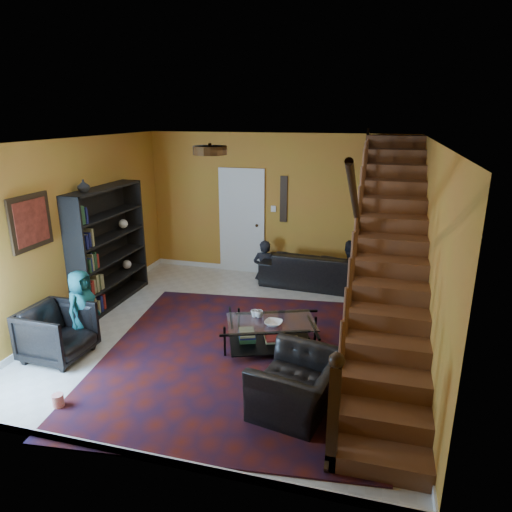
{
  "coord_description": "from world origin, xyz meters",
  "views": [
    {
      "loc": [
        1.94,
        -5.88,
        3.16
      ],
      "look_at": [
        0.23,
        0.4,
        1.11
      ],
      "focal_mm": 32.0,
      "sensor_mm": 36.0,
      "label": 1
    }
  ],
  "objects": [
    {
      "name": "popcorn_bucket",
      "position": [
        -1.34,
        -2.25,
        0.09
      ],
      "size": [
        0.15,
        0.15,
        0.14
      ],
      "primitive_type": "cylinder",
      "rotation": [
        0.0,
        0.0,
        0.24
      ],
      "color": "red",
      "rests_on": "rug"
    },
    {
      "name": "armchair_right",
      "position": [
        1.24,
        -1.59,
        0.32
      ],
      "size": [
        1.03,
        1.13,
        0.64
      ],
      "primitive_type": "imported",
      "rotation": [
        0.0,
        0.0,
        -1.76
      ],
      "color": "black",
      "rests_on": "floor"
    },
    {
      "name": "cup_a",
      "position": [
        0.46,
        -0.31,
        0.5
      ],
      "size": [
        0.16,
        0.16,
        0.1
      ],
      "primitive_type": "imported",
      "rotation": [
        0.0,
        0.0,
        0.42
      ],
      "color": "#999999",
      "rests_on": "coffee_table"
    },
    {
      "name": "staircase",
      "position": [
        2.12,
        -0.0,
        1.4
      ],
      "size": [
        0.95,
        5.02,
        3.18
      ],
      "color": "brown",
      "rests_on": "floor"
    },
    {
      "name": "coffee_table",
      "position": [
        0.66,
        -0.39,
        0.26
      ],
      "size": [
        1.36,
        1.07,
        0.45
      ],
      "rotation": [
        0.0,
        0.0,
        0.37
      ],
      "color": "black",
      "rests_on": "floor"
    },
    {
      "name": "wall_hanging",
      "position": [
        0.15,
        2.73,
        1.55
      ],
      "size": [
        0.14,
        0.03,
        0.9
      ],
      "primitive_type": "cube",
      "color": "black",
      "rests_on": "room"
    },
    {
      "name": "person_adult_b",
      "position": [
        1.5,
        2.35,
        0.24
      ],
      "size": [
        0.68,
        0.54,
        1.37
      ],
      "primitive_type": "imported",
      "rotation": [
        0.0,
        0.0,
        3.17
      ],
      "color": "black",
      "rests_on": "sofa"
    },
    {
      "name": "bowl",
      "position": [
        0.71,
        -0.5,
        0.48
      ],
      "size": [
        0.25,
        0.25,
        0.06
      ],
      "primitive_type": "imported",
      "rotation": [
        0.0,
        0.0,
        -0.05
      ],
      "color": "#999999",
      "rests_on": "coffee_table"
    },
    {
      "name": "armchair_left",
      "position": [
        -2.05,
        -1.29,
        0.36
      ],
      "size": [
        0.83,
        0.8,
        0.73
      ],
      "primitive_type": "imported",
      "rotation": [
        0.0,
        0.0,
        1.53
      ],
      "color": "black",
      "rests_on": "floor"
    },
    {
      "name": "room",
      "position": [
        -1.33,
        1.33,
        0.05
      ],
      "size": [
        5.5,
        5.5,
        5.5
      ],
      "color": "#BF6A2A",
      "rests_on": "ground"
    },
    {
      "name": "sofa",
      "position": [
        1.0,
        2.3,
        0.33
      ],
      "size": [
        2.31,
        1.03,
        0.66
      ],
      "primitive_type": "imported",
      "rotation": [
        0.0,
        0.0,
        3.07
      ],
      "color": "black",
      "rests_on": "floor"
    },
    {
      "name": "ceiling_fixture",
      "position": [
        0.0,
        -0.8,
        2.74
      ],
      "size": [
        0.4,
        0.4,
        0.1
      ],
      "primitive_type": "cylinder",
      "color": "#3F2814",
      "rests_on": "room"
    },
    {
      "name": "floor",
      "position": [
        0.0,
        0.0,
        0.0
      ],
      "size": [
        5.5,
        5.5,
        0.0
      ],
      "primitive_type": "plane",
      "color": "beige",
      "rests_on": "ground"
    },
    {
      "name": "person_adult_a",
      "position": [
        -0.13,
        2.35,
        0.18
      ],
      "size": [
        0.46,
        0.31,
        1.25
      ],
      "primitive_type": "imported",
      "rotation": [
        0.0,
        0.0,
        3.17
      ],
      "color": "black",
      "rests_on": "sofa"
    },
    {
      "name": "person_child",
      "position": [
        -1.95,
        -0.87,
        0.55
      ],
      "size": [
        0.38,
        0.56,
        1.1
      ],
      "primitive_type": "imported",
      "rotation": [
        0.0,
        0.0,
        1.51
      ],
      "color": "#195660",
      "rests_on": "armchair_left"
    },
    {
      "name": "cup_b",
      "position": [
        0.4,
        -0.31,
        0.5
      ],
      "size": [
        0.11,
        0.11,
        0.1
      ],
      "primitive_type": "imported",
      "rotation": [
        0.0,
        0.0,
        -0.06
      ],
      "color": "#999999",
      "rests_on": "coffee_table"
    },
    {
      "name": "rug",
      "position": [
        0.26,
        -0.64,
        0.01
      ],
      "size": [
        3.99,
        4.44,
        0.02
      ],
      "primitive_type": "cube",
      "rotation": [
        0.0,
        0.0,
        0.11
      ],
      "color": "#4A130D",
      "rests_on": "floor"
    },
    {
      "name": "vase",
      "position": [
        -2.41,
        0.1,
        2.1
      ],
      "size": [
        0.18,
        0.18,
        0.19
      ],
      "primitive_type": "imported",
      "color": "#999999",
      "rests_on": "bookshelf"
    },
    {
      "name": "door",
      "position": [
        -0.7,
        2.73,
        1.02
      ],
      "size": [
        0.82,
        0.05,
        2.05
      ],
      "primitive_type": "cube",
      "color": "silver",
      "rests_on": "floor"
    },
    {
      "name": "framed_picture",
      "position": [
        -2.57,
        -0.9,
        1.75
      ],
      "size": [
        0.04,
        0.74,
        0.74
      ],
      "primitive_type": "cube",
      "color": "maroon",
      "rests_on": "room"
    },
    {
      "name": "bookshelf",
      "position": [
        -2.4,
        0.6,
        0.96
      ],
      "size": [
        0.35,
        1.8,
        2.0
      ],
      "color": "black",
      "rests_on": "floor"
    }
  ]
}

